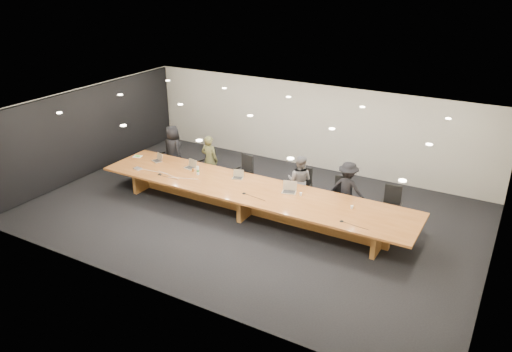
{
  "coord_description": "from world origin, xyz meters",
  "views": [
    {
      "loc": [
        6.13,
        -10.5,
        6.31
      ],
      "look_at": [
        0.0,
        0.3,
        1.0
      ],
      "focal_mm": 35.0,
      "sensor_mm": 36.0,
      "label": 1
    }
  ],
  "objects_px": {
    "chair_right": "(341,196)",
    "av_box": "(138,169)",
    "conference_table": "(251,196)",
    "person_a": "(173,150)",
    "person_d": "(348,189)",
    "chair_far_left": "(167,157)",
    "chair_mid_right": "(301,187)",
    "laptop_b": "(190,164)",
    "chair_far_right": "(391,206)",
    "mic_right": "(342,221)",
    "chair_mid_left": "(242,173)",
    "laptop_c": "(238,175)",
    "person_c": "(300,181)",
    "laptop_d": "(289,188)",
    "chair_left": "(206,165)",
    "person_b": "(210,160)",
    "amber_mug": "(193,170)",
    "paper_cup_near": "(301,194)",
    "paper_cup_far": "(352,207)",
    "laptop_a": "(156,157)",
    "mic_left": "(160,174)",
    "water_bottle": "(198,171)"
  },
  "relations": [
    {
      "from": "chair_right",
      "to": "av_box",
      "type": "relative_size",
      "value": 4.54
    },
    {
      "from": "conference_table",
      "to": "person_a",
      "type": "relative_size",
      "value": 5.65
    },
    {
      "from": "person_a",
      "to": "person_d",
      "type": "height_order",
      "value": "person_a"
    },
    {
      "from": "chair_far_left",
      "to": "chair_mid_right",
      "type": "height_order",
      "value": "chair_mid_right"
    },
    {
      "from": "laptop_b",
      "to": "chair_far_right",
      "type": "bearing_deg",
      "value": 21.07
    },
    {
      "from": "chair_far_right",
      "to": "mic_right",
      "type": "xyz_separation_m",
      "value": [
        -0.67,
        -1.85,
        0.24
      ]
    },
    {
      "from": "chair_mid_left",
      "to": "laptop_c",
      "type": "bearing_deg",
      "value": -51.38
    },
    {
      "from": "mic_right",
      "to": "chair_far_right",
      "type": "bearing_deg",
      "value": 70.15
    },
    {
      "from": "person_c",
      "to": "laptop_d",
      "type": "xyz_separation_m",
      "value": [
        0.11,
        -0.9,
        0.17
      ]
    },
    {
      "from": "chair_left",
      "to": "chair_mid_right",
      "type": "xyz_separation_m",
      "value": [
        3.3,
        -0.04,
        0.0
      ]
    },
    {
      "from": "chair_mid_right",
      "to": "laptop_c",
      "type": "height_order",
      "value": "chair_mid_right"
    },
    {
      "from": "laptop_d",
      "to": "person_b",
      "type": "bearing_deg",
      "value": 147.8
    },
    {
      "from": "chair_left",
      "to": "amber_mug",
      "type": "xyz_separation_m",
      "value": [
        0.31,
        -1.06,
        0.26
      ]
    },
    {
      "from": "laptop_d",
      "to": "chair_right",
      "type": "bearing_deg",
      "value": 24.14
    },
    {
      "from": "chair_left",
      "to": "chair_mid_left",
      "type": "height_order",
      "value": "chair_mid_left"
    },
    {
      "from": "person_d",
      "to": "mic_right",
      "type": "bearing_deg",
      "value": 108.89
    },
    {
      "from": "laptop_b",
      "to": "chair_far_left",
      "type": "bearing_deg",
      "value": 162.57
    },
    {
      "from": "conference_table",
      "to": "mic_right",
      "type": "height_order",
      "value": "mic_right"
    },
    {
      "from": "person_b",
      "to": "laptop_d",
      "type": "distance_m",
      "value": 3.27
    },
    {
      "from": "laptop_c",
      "to": "paper_cup_near",
      "type": "relative_size",
      "value": 3.74
    },
    {
      "from": "chair_mid_right",
      "to": "av_box",
      "type": "bearing_deg",
      "value": -162.63
    },
    {
      "from": "person_a",
      "to": "paper_cup_near",
      "type": "distance_m",
      "value": 5.07
    },
    {
      "from": "amber_mug",
      "to": "paper_cup_far",
      "type": "xyz_separation_m",
      "value": [
        4.82,
        -0.01,
        -0.0
      ]
    },
    {
      "from": "person_b",
      "to": "laptop_a",
      "type": "xyz_separation_m",
      "value": [
        -1.36,
        -0.86,
        0.1
      ]
    },
    {
      "from": "person_a",
      "to": "conference_table",
      "type": "bearing_deg",
      "value": -178.65
    },
    {
      "from": "chair_left",
      "to": "person_a",
      "type": "distance_m",
      "value": 1.29
    },
    {
      "from": "mic_left",
      "to": "water_bottle",
      "type": "bearing_deg",
      "value": 29.3
    },
    {
      "from": "conference_table",
      "to": "chair_far_right",
      "type": "relative_size",
      "value": 8.62
    },
    {
      "from": "person_c",
      "to": "av_box",
      "type": "distance_m",
      "value": 4.76
    },
    {
      "from": "chair_left",
      "to": "av_box",
      "type": "distance_m",
      "value": 2.13
    },
    {
      "from": "chair_far_left",
      "to": "laptop_a",
      "type": "height_order",
      "value": "chair_far_left"
    },
    {
      "from": "laptop_b",
      "to": "person_d",
      "type": "bearing_deg",
      "value": 22.92
    },
    {
      "from": "conference_table",
      "to": "paper_cup_near",
      "type": "relative_size",
      "value": 114.11
    },
    {
      "from": "chair_left",
      "to": "chair_right",
      "type": "distance_m",
      "value": 4.47
    },
    {
      "from": "chair_mid_right",
      "to": "paper_cup_near",
      "type": "bearing_deg",
      "value": -69.72
    },
    {
      "from": "water_bottle",
      "to": "mic_left",
      "type": "bearing_deg",
      "value": -150.7
    },
    {
      "from": "amber_mug",
      "to": "av_box",
      "type": "bearing_deg",
      "value": -156.47
    },
    {
      "from": "conference_table",
      "to": "chair_right",
      "type": "distance_m",
      "value": 2.44
    },
    {
      "from": "paper_cup_near",
      "to": "paper_cup_far",
      "type": "bearing_deg",
      "value": -2.99
    },
    {
      "from": "chair_mid_right",
      "to": "chair_far_right",
      "type": "relative_size",
      "value": 1.02
    },
    {
      "from": "chair_far_right",
      "to": "paper_cup_far",
      "type": "distance_m",
      "value": 1.33
    },
    {
      "from": "laptop_a",
      "to": "laptop_b",
      "type": "relative_size",
      "value": 0.94
    },
    {
      "from": "chair_right",
      "to": "chair_far_right",
      "type": "relative_size",
      "value": 1.0
    },
    {
      "from": "conference_table",
      "to": "person_c",
      "type": "height_order",
      "value": "person_c"
    },
    {
      "from": "chair_right",
      "to": "person_b",
      "type": "height_order",
      "value": "person_b"
    },
    {
      "from": "av_box",
      "to": "laptop_a",
      "type": "bearing_deg",
      "value": 94.89
    },
    {
      "from": "person_b",
      "to": "mic_right",
      "type": "bearing_deg",
      "value": 159.25
    },
    {
      "from": "person_c",
      "to": "laptop_d",
      "type": "bearing_deg",
      "value": 90.53
    },
    {
      "from": "person_c",
      "to": "paper_cup_far",
      "type": "distance_m",
      "value": 2.11
    },
    {
      "from": "av_box",
      "to": "water_bottle",
      "type": "bearing_deg",
      "value": 27.2
    }
  ]
}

